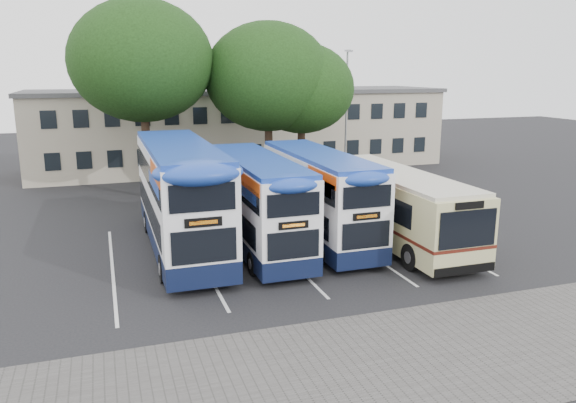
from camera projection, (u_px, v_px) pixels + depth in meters
The scene contains 12 objects.
ground at pixel (417, 282), 20.93m from camera, with size 120.00×120.00×0.00m, color black.
paving_strip at pixel (448, 352), 15.70m from camera, with size 40.00×6.00×0.01m, color #595654.
bay_lines at pixel (280, 251), 24.39m from camera, with size 14.12×11.00×0.01m.
depot_building at pixel (242, 128), 45.12m from camera, with size 32.40×8.40×6.20m.
lamp_post at pixel (346, 107), 40.05m from camera, with size 0.25×1.05×9.06m.
tree_left at pixel (142, 61), 32.91m from camera, with size 8.43×8.43×11.79m.
tree_mid at pixel (268, 77), 35.11m from camera, with size 7.98×7.98×10.66m.
tree_right at pixel (302, 89), 35.87m from camera, with size 6.74×6.74×9.40m.
bus_dd_left at pixel (180, 192), 24.09m from camera, with size 2.72×11.22×4.68m.
bus_dd_mid at pixel (257, 199), 24.38m from camera, with size 2.36×9.75×4.06m.
bus_dd_right at pixel (318, 192), 25.56m from camera, with size 2.38×9.81×4.08m.
bus_single at pixel (393, 202), 25.56m from camera, with size 2.77×10.88×3.25m.
Camera 1 is at (-10.79, -17.15, 7.72)m, focal length 35.00 mm.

